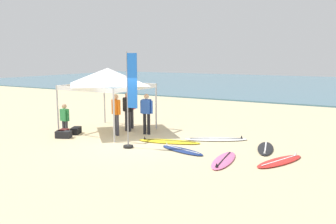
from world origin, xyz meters
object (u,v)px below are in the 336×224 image
Objects in this scene: person_blue at (147,111)px; person_green at (65,116)px; surfboard_black at (265,148)px; person_black at (128,109)px; canopy_tent at (108,76)px; surfboard_pink at (224,160)px; banner_flag at (130,104)px; surfboard_navy at (182,150)px; surfboard_white at (216,139)px; gear_bag_on_sand at (76,131)px; surfboard_red at (280,161)px; gear_bag_by_pole at (63,133)px; person_orange at (116,112)px; surfboard_yellow at (169,141)px; person_red at (130,107)px; gear_bag_near_tent at (63,134)px.

person_blue is 1.43× the size of person_green.
surfboard_black is 1.20× the size of person_black.
canopy_tent is 6.69m from surfboard_pink.
surfboard_navy is at bearing 16.97° from banner_flag.
person_blue is at bearing -170.21° from surfboard_white.
surfboard_navy and surfboard_black have the same top height.
banner_flag reaches higher than surfboard_black.
canopy_tent is 7.15m from surfboard_black.
surfboard_black is at bearing 8.54° from person_green.
surfboard_black is at bearing 11.03° from gear_bag_on_sand.
person_black reaches higher than surfboard_pink.
surfboard_pink is 1.73m from surfboard_red.
surfboard_black is 8.00m from gear_bag_by_pole.
person_orange is (0.77, -0.46, -1.40)m from canopy_tent.
person_black is at bearing 28.62° from person_green.
surfboard_white is at bearing 80.40° from surfboard_navy.
gear_bag_by_pole is at bearing -175.52° from surfboard_navy.
surfboard_navy is 3.77m from person_orange.
person_black is at bearing 153.93° from surfboard_navy.
gear_bag_on_sand is at bearing -151.29° from person_blue.
banner_flag is (0.78, -2.20, 0.59)m from person_blue.
canopy_tent is 1.82× the size of person_orange.
banner_flag is (-5.02, -0.91, 1.54)m from surfboard_red.
banner_flag is at bearing -128.36° from surfboard_white.
gear_bag_on_sand is (-7.61, -1.48, 0.10)m from surfboard_black.
surfboard_white is at bearing 167.38° from surfboard_black.
surfboard_navy and surfboard_yellow have the same top height.
surfboard_navy is 4.62m from person_red.
person_green is (-1.72, -0.91, -1.73)m from canopy_tent.
canopy_tent is 5.18× the size of gear_bag_near_tent.
gear_bag_near_tent is at bearing -159.70° from surfboard_yellow.
surfboard_white is at bearing 15.14° from person_green.
surfboard_pink is at bearing -6.25° from person_green.
surfboard_navy is 0.57× the size of banner_flag.
person_green reaches higher than surfboard_pink.
canopy_tent is 1.27× the size of surfboard_white.
person_orange is 1.97m from gear_bag_on_sand.
person_orange is at bearing 21.97° from gear_bag_on_sand.
surfboard_red is 7.44m from person_red.
canopy_tent reaches higher than surfboard_pink.
person_orange is 2.34m from banner_flag.
person_green is at bearing -160.56° from person_blue.
gear_bag_near_tent is 1.00× the size of gear_bag_by_pole.
gear_bag_by_pole is at bearing 177.94° from banner_flag.
surfboard_pink is 0.99× the size of surfboard_red.
person_orange is (-6.78, 0.52, 0.95)m from surfboard_red.
gear_bag_near_tent is 1.00× the size of gear_bag_on_sand.
person_orange is at bearing -30.49° from canopy_tent.
surfboard_yellow is (-2.73, 1.31, -0.00)m from surfboard_pink.
surfboard_white is 1.11× the size of surfboard_red.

